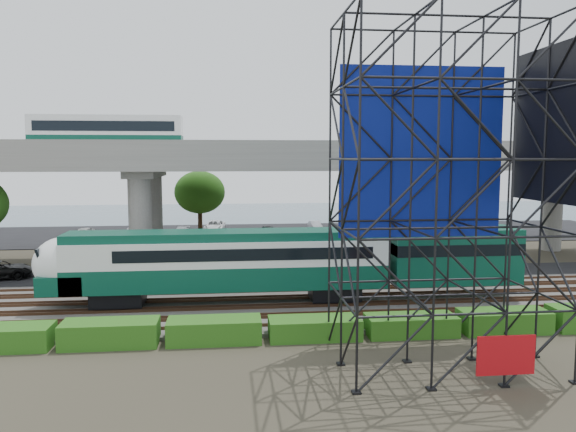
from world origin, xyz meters
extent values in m
plane|color=#474233|center=(0.00, 0.00, 0.00)|extent=(140.00, 140.00, 0.00)
cube|color=slate|center=(0.00, 2.00, 0.10)|extent=(90.00, 12.00, 0.20)
cube|color=black|center=(0.00, 10.50, 0.04)|extent=(90.00, 5.00, 0.08)
cube|color=black|center=(0.00, 34.00, 0.04)|extent=(90.00, 18.00, 0.08)
cube|color=#3F5968|center=(0.00, 56.00, 0.01)|extent=(140.00, 40.00, 0.03)
cube|color=#472D1E|center=(0.00, -2.72, 0.28)|extent=(90.00, 0.08, 0.16)
cube|color=#472D1E|center=(0.00, -1.28, 0.28)|extent=(90.00, 0.08, 0.16)
cube|color=#472D1E|center=(0.00, -0.72, 0.28)|extent=(90.00, 0.08, 0.16)
cube|color=#472D1E|center=(0.00, 0.72, 0.28)|extent=(90.00, 0.08, 0.16)
cube|color=#472D1E|center=(0.00, 1.28, 0.28)|extent=(90.00, 0.08, 0.16)
cube|color=#472D1E|center=(0.00, 2.72, 0.28)|extent=(90.00, 0.08, 0.16)
cube|color=#472D1E|center=(0.00, 3.28, 0.28)|extent=(90.00, 0.08, 0.16)
cube|color=#472D1E|center=(0.00, 4.72, 0.28)|extent=(90.00, 0.08, 0.16)
cube|color=#472D1E|center=(0.00, 5.28, 0.28)|extent=(90.00, 0.08, 0.16)
cube|color=#472D1E|center=(0.00, 6.72, 0.28)|extent=(90.00, 0.08, 0.16)
cube|color=black|center=(-9.78, 2.00, 0.81)|extent=(3.00, 2.20, 0.90)
cube|color=black|center=(3.22, 2.00, 0.81)|extent=(3.00, 2.20, 0.90)
cube|color=#094231|center=(-3.28, 2.00, 1.96)|extent=(19.00, 3.00, 1.40)
cube|color=white|center=(-3.28, 2.00, 3.41)|extent=(19.00, 3.00, 1.50)
cube|color=#094231|center=(-3.28, 2.00, 4.41)|extent=(19.00, 2.60, 0.50)
cube|color=black|center=(-2.28, 2.00, 3.46)|extent=(15.00, 3.06, 0.70)
ellipsoid|color=white|center=(-12.78, 2.00, 2.86)|extent=(3.60, 3.00, 3.20)
cube|color=#094231|center=(-12.78, 2.00, 1.81)|extent=(2.60, 3.00, 1.10)
cube|color=black|center=(-13.88, 2.00, 3.36)|extent=(0.48, 2.00, 1.09)
cube|color=#094231|center=(10.72, 2.00, 2.96)|extent=(8.00, 3.00, 3.40)
cube|color=#9E9B93|center=(0.00, 16.00, 8.60)|extent=(80.00, 12.00, 1.20)
cube|color=#9E9B93|center=(0.00, 10.25, 9.75)|extent=(80.00, 0.50, 1.10)
cube|color=#9E9B93|center=(0.00, 21.75, 9.75)|extent=(80.00, 0.50, 1.10)
cylinder|color=#9E9B93|center=(-10.00, 12.50, 4.00)|extent=(1.80, 1.80, 8.00)
cylinder|color=#9E9B93|center=(-10.00, 19.50, 4.00)|extent=(1.80, 1.80, 8.00)
cube|color=#9E9B93|center=(-10.00, 16.00, 7.70)|extent=(2.40, 9.00, 0.60)
cylinder|color=#9E9B93|center=(10.00, 12.50, 4.00)|extent=(1.80, 1.80, 8.00)
cylinder|color=#9E9B93|center=(10.00, 19.50, 4.00)|extent=(1.80, 1.80, 8.00)
cube|color=#9E9B93|center=(10.00, 16.00, 7.70)|extent=(2.40, 9.00, 0.60)
cylinder|color=#9E9B93|center=(28.00, 19.50, 4.00)|extent=(1.80, 1.80, 8.00)
cube|color=black|center=(-12.96, 16.00, 9.55)|extent=(12.00, 2.50, 0.70)
cube|color=#094231|center=(-12.96, 16.00, 10.35)|extent=(12.00, 2.50, 0.90)
cube|color=white|center=(-12.96, 16.00, 11.45)|extent=(12.00, 2.50, 1.30)
cube|color=black|center=(-12.96, 16.00, 11.50)|extent=(11.00, 2.56, 0.80)
cube|color=white|center=(-12.96, 16.00, 12.25)|extent=(12.00, 2.40, 0.30)
cube|color=navy|center=(6.09, -4.95, 9.30)|extent=(8.10, 0.08, 8.25)
cube|color=black|center=(10.64, -8.00, 10.50)|extent=(0.06, 5.40, 6.75)
cube|color=#B80D13|center=(7.59, -11.05, 1.30)|extent=(2.40, 0.08, 1.60)
cube|color=black|center=(6.09, -8.00, 0.04)|extent=(9.36, 6.36, 0.08)
cube|color=#265A14|center=(-14.00, -4.30, 0.55)|extent=(4.60, 1.80, 1.10)
cube|color=#265A14|center=(-9.00, -4.30, 0.60)|extent=(4.60, 1.80, 1.20)
cube|color=#265A14|center=(-4.00, -4.30, 0.58)|extent=(4.60, 1.80, 1.15)
cube|color=#265A14|center=(1.00, -4.30, 0.52)|extent=(4.60, 1.80, 1.03)
cube|color=#265A14|center=(6.00, -4.30, 0.51)|extent=(4.60, 1.80, 1.01)
cube|color=#265A14|center=(11.00, -4.30, 0.56)|extent=(4.60, 1.80, 1.12)
cylinder|color=#382314|center=(14.00, 12.50, 2.40)|extent=(0.44, 0.44, 4.80)
ellipsoid|color=#265A14|center=(14.00, 12.50, 5.60)|extent=(4.94, 4.94, 4.18)
cylinder|color=#382314|center=(-6.00, 24.00, 2.40)|extent=(0.44, 0.44, 4.80)
ellipsoid|color=#265A14|center=(-6.00, 24.00, 5.60)|extent=(4.94, 4.94, 4.18)
imported|color=#B9B9B9|center=(-18.90, 31.00, 0.73)|extent=(2.01, 3.99, 1.30)
imported|color=#A3A4AA|center=(-13.96, 36.00, 0.68)|extent=(1.99, 3.82, 1.20)
imported|color=#A8AAB0|center=(-8.47, 31.00, 0.66)|extent=(1.96, 4.10, 1.15)
imported|color=white|center=(-4.84, 36.00, 0.74)|extent=(2.68, 4.93, 1.31)
imported|color=black|center=(1.27, 31.00, 0.71)|extent=(1.91, 3.84, 1.26)
imported|color=#A2A3AA|center=(7.34, 36.00, 0.64)|extent=(1.43, 3.45, 1.11)
imported|color=white|center=(13.15, 31.00, 0.67)|extent=(1.93, 4.19, 1.19)
imported|color=#919497|center=(15.66, 36.00, 0.67)|extent=(2.99, 4.60, 1.18)
camera|label=1|loc=(-3.27, -31.43, 9.14)|focal=35.00mm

